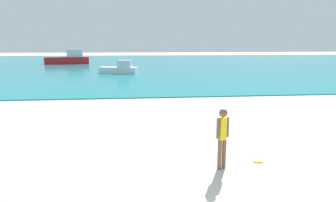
# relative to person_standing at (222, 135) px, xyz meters

# --- Properties ---
(water) EXTENTS (160.00, 60.00, 0.06)m
(water) POSITION_rel_person_standing_xyz_m (-1.46, 39.72, -0.84)
(water) COLOR teal
(water) RESTS_ON ground
(person_standing) EXTENTS (0.33, 0.20, 1.53)m
(person_standing) POSITION_rel_person_standing_xyz_m (0.00, 0.00, 0.00)
(person_standing) COLOR brown
(person_standing) RESTS_ON ground
(frisbee) EXTENTS (0.25, 0.25, 0.03)m
(frisbee) POSITION_rel_person_standing_xyz_m (1.09, 0.35, -0.86)
(frisbee) COLOR orange
(frisbee) RESTS_ON ground
(boat_near) EXTENTS (4.07, 2.30, 1.32)m
(boat_near) POSITION_rel_person_standing_xyz_m (-3.84, 23.78, -0.35)
(boat_near) COLOR white
(boat_near) RESTS_ON water
(boat_far) EXTENTS (6.53, 2.93, 2.14)m
(boat_far) POSITION_rel_person_standing_xyz_m (-12.33, 39.19, -0.07)
(boat_far) COLOR red
(boat_far) RESTS_ON water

